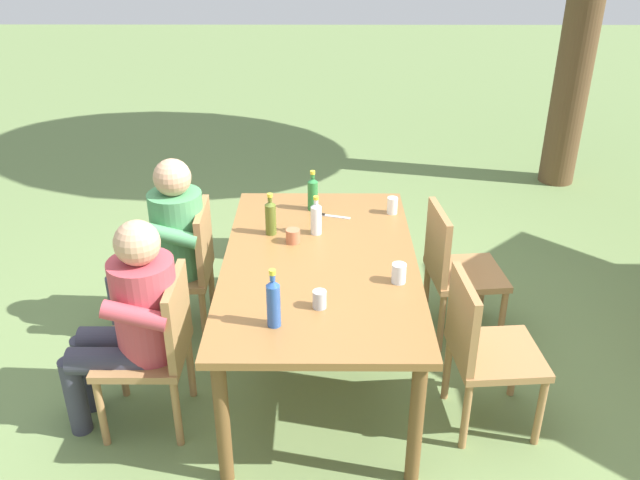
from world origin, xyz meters
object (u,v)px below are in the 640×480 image
at_px(backpack_by_near_side, 269,231).
at_px(bottle_blue, 273,302).
at_px(cup_terracotta, 293,236).
at_px(chair_far_left, 454,266).
at_px(dining_table, 320,272).
at_px(chair_far_right, 483,346).
at_px(bottle_olive, 271,217).
at_px(person_in_plaid_shirt, 132,317).
at_px(bottle_clear, 316,218).
at_px(chair_near_left, 187,265).
at_px(chair_near_right, 157,344).
at_px(bottle_green, 313,193).
at_px(cup_glass, 399,273).
at_px(table_knife, 328,216).
at_px(cup_white, 392,205).
at_px(cup_steel, 320,299).
at_px(person_in_white_shirt, 166,241).

bearing_deg(backpack_by_near_side, bottle_blue, 5.39).
bearing_deg(cup_terracotta, chair_far_left, 101.38).
bearing_deg(dining_table, chair_far_left, 115.87).
bearing_deg(bottle_blue, cup_terracotta, 176.30).
height_order(chair_far_right, bottle_olive, bottle_olive).
bearing_deg(bottle_olive, chair_far_left, 94.46).
relative_size(person_in_plaid_shirt, bottle_clear, 5.01).
distance_m(chair_near_left, bottle_olive, 0.66).
bearing_deg(chair_near_right, chair_near_left, -180.00).
relative_size(chair_far_right, bottle_olive, 3.42).
distance_m(bottle_green, cup_glass, 1.00).
xyz_separation_m(chair_far_right, bottle_clear, (-0.73, -0.85, 0.37)).
relative_size(chair_far_right, chair_far_left, 1.00).
distance_m(dining_table, cup_terracotta, 0.28).
distance_m(bottle_olive, table_knife, 0.43).
relative_size(person_in_plaid_shirt, table_knife, 4.99).
relative_size(cup_terracotta, table_knife, 0.34).
xyz_separation_m(person_in_plaid_shirt, bottle_clear, (-0.73, 0.91, 0.20)).
relative_size(chair_near_right, chair_far_right, 1.00).
xyz_separation_m(chair_near_left, table_knife, (-0.14, 0.87, 0.27)).
xyz_separation_m(bottle_olive, table_knife, (-0.24, 0.34, -0.11)).
distance_m(person_in_plaid_shirt, cup_glass, 1.36).
distance_m(bottle_clear, cup_white, 0.55).
height_order(bottle_green, bottle_olive, bottle_green).
bearing_deg(bottle_clear, chair_near_right, -47.81).
xyz_separation_m(person_in_plaid_shirt, bottle_blue, (0.21, 0.73, 0.23)).
bearing_deg(chair_near_right, person_in_plaid_shirt, -90.01).
xyz_separation_m(person_in_plaid_shirt, bottle_olive, (-0.72, 0.65, 0.21)).
relative_size(bottle_clear, bottle_olive, 0.93).
height_order(cup_glass, cup_steel, cup_glass).
height_order(chair_far_left, bottle_clear, bottle_clear).
distance_m(chair_far_left, table_knife, 0.84).
relative_size(dining_table, table_knife, 7.68).
height_order(dining_table, chair_near_right, chair_near_right).
bearing_deg(person_in_white_shirt, person_in_plaid_shirt, 0.00).
bearing_deg(table_knife, chair_near_right, -42.23).
xyz_separation_m(cup_steel, table_knife, (-1.03, 0.05, -0.04)).
bearing_deg(bottle_blue, bottle_clear, 168.93).
bearing_deg(chair_near_right, bottle_blue, 70.91).
xyz_separation_m(dining_table, chair_far_left, (-0.40, 0.83, -0.19)).
bearing_deg(bottle_green, bottle_blue, -7.12).
bearing_deg(cup_steel, person_in_plaid_shirt, -93.88).
xyz_separation_m(person_in_white_shirt, cup_terracotta, (0.21, 0.78, 0.14)).
xyz_separation_m(cup_white, backpack_by_near_side, (-0.87, -0.85, -0.61)).
bearing_deg(cup_terracotta, chair_near_right, -47.62).
distance_m(person_in_white_shirt, backpack_by_near_side, 1.27).
bearing_deg(cup_steel, dining_table, -179.98).
xyz_separation_m(chair_near_left, cup_terracotta, (0.21, 0.67, 0.31)).
relative_size(chair_far_left, person_in_white_shirt, 0.74).
height_order(person_in_white_shirt, bottle_olive, person_in_white_shirt).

